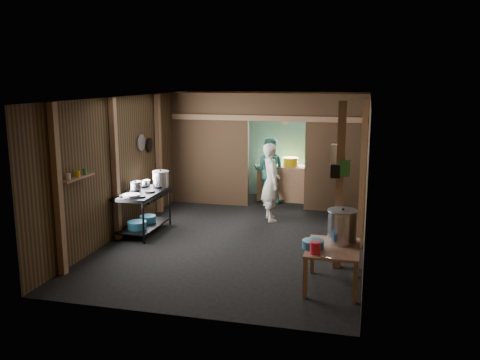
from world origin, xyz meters
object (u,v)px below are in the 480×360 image
(stove_pot_large, at_px, (161,179))
(stock_pot, at_px, (342,227))
(gas_range, at_px, (143,212))
(pink_bucket, at_px, (315,248))
(prep_table, at_px, (332,267))
(yellow_tub, at_px, (290,162))
(cook, at_px, (271,182))

(stove_pot_large, height_order, stock_pot, stove_pot_large)
(gas_range, relative_size, pink_bucket, 8.11)
(stock_pot, bearing_deg, prep_table, -115.14)
(yellow_tub, bearing_deg, gas_range, -125.32)
(gas_range, xyz_separation_m, stock_pot, (3.82, -1.53, 0.43))
(prep_table, relative_size, stock_pot, 2.00)
(prep_table, xyz_separation_m, yellow_tub, (-1.37, 5.06, 0.65))
(yellow_tub, bearing_deg, pink_bucket, -78.01)
(gas_range, height_order, pink_bucket, gas_range)
(cook, bearing_deg, yellow_tub, -28.75)
(gas_range, xyz_separation_m, cook, (2.21, 1.48, 0.41))
(prep_table, xyz_separation_m, stock_pot, (0.11, 0.23, 0.53))
(stove_pot_large, distance_m, cook, 2.26)
(stove_pot_large, bearing_deg, prep_table, -32.78)
(stock_pot, xyz_separation_m, yellow_tub, (-1.48, 4.83, 0.12))
(pink_bucket, bearing_deg, prep_table, 58.47)
(prep_table, height_order, cook, cook)
(prep_table, height_order, stock_pot, stock_pot)
(cook, bearing_deg, pink_bucket, 174.89)
(gas_range, xyz_separation_m, prep_table, (3.71, -1.76, -0.11))
(gas_range, distance_m, cook, 2.69)
(stock_pot, distance_m, yellow_tub, 5.06)
(stock_pot, relative_size, pink_bucket, 2.99)
(stock_pot, relative_size, yellow_tub, 1.36)
(stove_pot_large, height_order, pink_bucket, stove_pot_large)
(pink_bucket, bearing_deg, gas_range, 148.77)
(pink_bucket, height_order, yellow_tub, yellow_tub)
(prep_table, relative_size, cook, 0.62)
(yellow_tub, xyz_separation_m, cook, (-0.13, -1.82, -0.14))
(stock_pot, bearing_deg, cook, 118.03)
(stock_pot, relative_size, cook, 0.31)
(pink_bucket, xyz_separation_m, cook, (-1.28, 3.60, 0.13))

